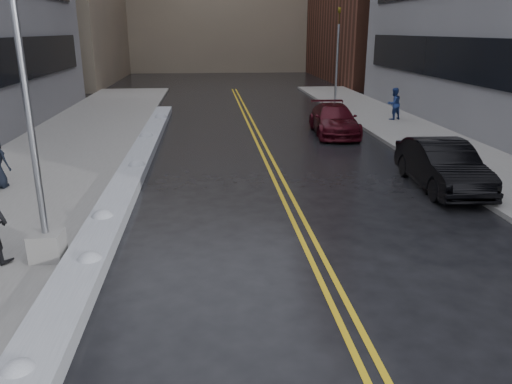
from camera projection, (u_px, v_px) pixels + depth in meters
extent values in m
plane|color=black|center=(203.00, 305.00, 9.15)|extent=(160.00, 160.00, 0.00)
cube|color=gray|center=(45.00, 167.00, 18.06)|extent=(5.50, 50.00, 0.15)
cube|color=gray|center=(460.00, 157.00, 19.52)|extent=(4.00, 50.00, 0.15)
cube|color=gold|center=(267.00, 164.00, 18.83)|extent=(0.12, 50.00, 0.01)
cube|color=gold|center=(274.00, 163.00, 18.86)|extent=(0.12, 50.00, 0.01)
cube|color=#BABDC3|center=(129.00, 178.00, 16.45)|extent=(0.90, 30.00, 0.34)
cube|color=gray|center=(47.00, 245.00, 10.60)|extent=(0.65, 0.65, 0.60)
cylinder|color=gray|center=(21.00, 61.00, 9.43)|extent=(0.14, 0.14, 7.00)
cylinder|color=maroon|center=(437.00, 148.00, 19.31)|extent=(0.24, 0.24, 0.60)
sphere|color=maroon|center=(438.00, 141.00, 19.22)|extent=(0.26, 0.26, 0.26)
cylinder|color=maroon|center=(437.00, 147.00, 19.29)|extent=(0.25, 0.10, 0.10)
cylinder|color=gray|center=(337.00, 65.00, 31.83)|extent=(0.14, 0.14, 5.00)
imported|color=#594C0C|center=(339.00, 16.00, 30.90)|extent=(0.16, 0.20, 1.00)
imported|color=navy|center=(394.00, 104.00, 27.01)|extent=(1.01, 0.91, 1.70)
imported|color=black|center=(442.00, 165.00, 15.69)|extent=(1.79, 4.65, 1.51)
imported|color=#3E0A13|center=(334.00, 120.00, 23.92)|extent=(2.30, 4.98, 1.41)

